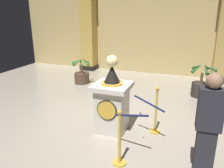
% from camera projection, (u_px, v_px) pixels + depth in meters
% --- Properties ---
extents(ground_plane, '(12.21, 12.21, 0.00)m').
position_uv_depth(ground_plane, '(109.00, 125.00, 5.22)').
color(ground_plane, '#9E9384').
extents(back_wall, '(12.21, 0.16, 3.56)m').
position_uv_depth(back_wall, '(152.00, 31.00, 9.33)').
color(back_wall, tan).
rests_on(back_wall, ground_plane).
extents(pedestal_clock, '(0.77, 0.77, 1.69)m').
position_uv_depth(pedestal_clock, '(112.00, 102.00, 4.81)').
color(pedestal_clock, beige).
rests_on(pedestal_clock, ground_plane).
extents(stanchion_near, '(0.24, 0.24, 1.01)m').
position_uv_depth(stanchion_near, '(119.00, 146.00, 3.78)').
color(stanchion_near, gold).
rests_on(stanchion_near, ground_plane).
extents(stanchion_far, '(0.24, 0.24, 1.05)m').
position_uv_depth(stanchion_far, '(156.00, 117.00, 4.80)').
color(stanchion_far, gold).
rests_on(stanchion_far, ground_plane).
extents(velvet_rope, '(0.87, 0.88, 0.22)m').
position_uv_depth(velvet_rope, '(141.00, 109.00, 4.16)').
color(velvet_rope, '#141947').
extents(column_left, '(0.72, 0.72, 3.42)m').
position_uv_depth(column_left, '(89.00, 32.00, 9.95)').
color(column_left, black).
rests_on(column_left, ground_plane).
extents(potted_palm_left, '(0.74, 0.67, 0.98)m').
position_uv_depth(potted_palm_left, '(82.00, 75.00, 8.28)').
color(potted_palm_left, '#4C3828').
rests_on(potted_palm_left, ground_plane).
extents(potted_palm_right, '(0.77, 0.78, 1.08)m').
position_uv_depth(potted_palm_right, '(201.00, 87.00, 6.93)').
color(potted_palm_right, '#2D2823').
rests_on(potted_palm_right, ground_plane).
extents(bystander_guest, '(0.37, 0.24, 1.72)m').
position_uv_depth(bystander_guest, '(208.00, 125.00, 3.31)').
color(bystander_guest, '#26262D').
rests_on(bystander_guest, ground_plane).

